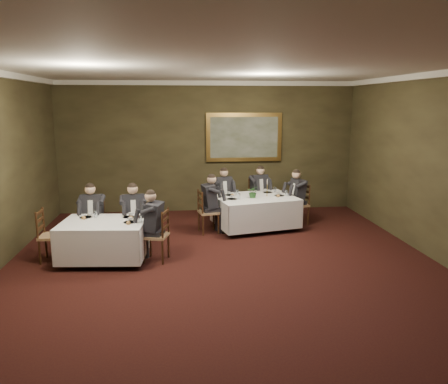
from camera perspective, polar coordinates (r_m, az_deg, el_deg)
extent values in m
plane|color=black|center=(7.45, 0.55, -11.55)|extent=(10.00, 10.00, 0.00)
cube|color=silver|center=(6.88, 0.60, 16.35)|extent=(8.00, 10.00, 0.10)
cube|color=#2F2817|center=(11.90, -2.15, 5.86)|extent=(8.00, 0.10, 3.50)
cube|color=#2F2817|center=(2.29, 15.65, -19.63)|extent=(8.00, 0.10, 3.50)
cube|color=white|center=(11.80, -2.19, 14.03)|extent=(8.00, 0.10, 0.12)
cube|color=black|center=(10.29, 4.08, -0.81)|extent=(2.00, 1.67, 0.04)
cube|color=white|center=(10.28, 4.09, -0.67)|extent=(2.07, 1.74, 0.02)
cube|color=white|center=(10.36, 4.06, -2.45)|extent=(2.10, 1.77, 0.65)
cube|color=black|center=(8.44, -15.50, -3.96)|extent=(1.57, 1.24, 0.04)
cube|color=white|center=(8.43, -15.51, -3.80)|extent=(1.64, 1.30, 0.02)
cube|color=white|center=(8.52, -15.39, -5.94)|extent=(1.66, 1.32, 0.65)
cube|color=#9A764E|center=(11.02, -0.18, -1.25)|extent=(0.55, 0.54, 0.05)
cube|color=black|center=(11.14, -0.58, 0.17)|extent=(0.37, 0.15, 0.54)
cube|color=black|center=(10.94, -0.18, 0.66)|extent=(0.50, 0.43, 0.55)
sphere|color=#E0AE8C|center=(10.88, -0.18, 2.63)|extent=(0.27, 0.27, 0.21)
cube|color=#9A764E|center=(11.37, 4.53, -0.89)|extent=(0.55, 0.53, 0.05)
cube|color=black|center=(11.48, 4.11, 0.49)|extent=(0.37, 0.14, 0.54)
cube|color=black|center=(11.29, 4.56, 0.97)|extent=(0.49, 0.42, 0.55)
sphere|color=#E0AE8C|center=(11.23, 4.59, 2.87)|extent=(0.26, 0.26, 0.21)
cube|color=#9A764E|center=(9.96, -2.04, -2.64)|extent=(0.50, 0.52, 0.05)
cube|color=black|center=(9.86, -3.11, -1.34)|extent=(0.11, 0.38, 0.54)
cube|color=black|center=(9.88, -2.06, -0.53)|extent=(0.39, 0.48, 0.55)
sphere|color=#E0AE8C|center=(9.81, -2.07, 1.64)|extent=(0.25, 0.25, 0.21)
cube|color=#9A764E|center=(10.83, 9.68, -1.64)|extent=(0.50, 0.52, 0.05)
cube|color=black|center=(10.87, 10.61, -0.31)|extent=(0.11, 0.38, 0.54)
cube|color=black|center=(10.75, 9.74, 0.30)|extent=(0.39, 0.48, 0.55)
sphere|color=#E0AE8C|center=(10.69, 9.81, 2.30)|extent=(0.25, 0.25, 0.21)
cube|color=#9A764E|center=(9.34, -16.70, -4.10)|extent=(0.46, 0.44, 0.05)
cube|color=black|center=(9.46, -16.51, -2.36)|extent=(0.38, 0.05, 0.54)
cube|color=black|center=(9.25, -16.83, -1.86)|extent=(0.44, 0.33, 0.55)
sphere|color=#E0AE8C|center=(9.17, -16.97, 0.45)|extent=(0.22, 0.22, 0.21)
cube|color=#9A764E|center=(9.15, -11.66, -4.17)|extent=(0.48, 0.46, 0.05)
cube|color=black|center=(9.27, -11.72, -2.40)|extent=(0.38, 0.07, 0.54)
cube|color=black|center=(9.05, -11.76, -1.88)|extent=(0.45, 0.35, 0.55)
sphere|color=#E0AE8C|center=(8.98, -11.86, 0.48)|extent=(0.23, 0.23, 0.21)
cube|color=#9A764E|center=(8.31, -8.88, -5.66)|extent=(0.52, 0.53, 0.05)
cube|color=black|center=(8.19, -7.67, -4.11)|extent=(0.13, 0.37, 0.54)
cube|color=black|center=(8.21, -8.96, -3.16)|extent=(0.41, 0.49, 0.55)
sphere|color=#E0AE8C|center=(8.12, -9.05, -0.57)|extent=(0.26, 0.26, 0.21)
cube|color=#9A764E|center=(8.80, -21.57, -5.39)|extent=(0.43, 0.45, 0.05)
cube|color=black|center=(8.79, -22.88, -3.84)|extent=(0.04, 0.38, 0.54)
imported|color=#2D5926|center=(10.14, 3.84, 0.09)|extent=(0.33, 0.30, 0.30)
cylinder|color=gold|center=(10.39, 5.63, -0.46)|extent=(0.06, 0.06, 0.02)
cylinder|color=gold|center=(10.36, 5.65, 0.34)|extent=(0.01, 0.01, 0.28)
cylinder|color=white|center=(10.33, 5.67, 1.42)|extent=(0.02, 0.02, 0.12)
cylinder|color=white|center=(10.45, 0.78, -0.34)|extent=(0.25, 0.25, 0.01)
cylinder|color=white|center=(10.59, 0.69, -0.06)|extent=(0.08, 0.08, 0.05)
cylinder|color=white|center=(10.46, 1.71, 0.01)|extent=(0.06, 0.06, 0.14)
cylinder|color=white|center=(8.84, -17.61, -3.10)|extent=(0.25, 0.25, 0.01)
cylinder|color=white|center=(8.98, -17.43, -2.72)|extent=(0.08, 0.08, 0.05)
cylinder|color=white|center=(8.79, -16.55, -2.70)|extent=(0.06, 0.06, 0.14)
cube|color=#BF9246|center=(11.92, 2.63, 7.15)|extent=(2.06, 0.08, 1.31)
cube|color=#474E34|center=(11.88, 2.66, 7.14)|extent=(1.84, 0.01, 1.09)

